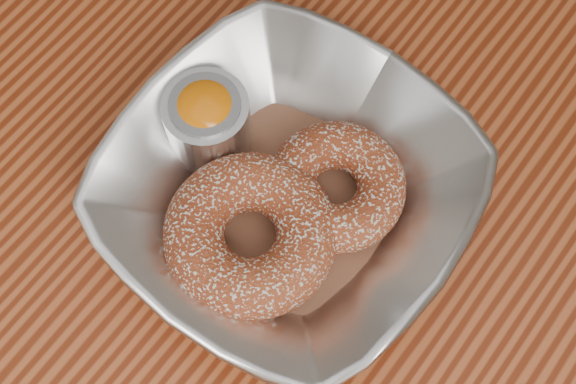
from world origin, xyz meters
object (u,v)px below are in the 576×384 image
Objects in this scene: serving_bowl at (288,193)px; donut_back at (336,186)px; table at (341,358)px; ramekin at (208,120)px; donut_front at (250,234)px.

donut_back is (0.02, 0.02, -0.00)m from serving_bowl.
table is 21.35× the size of ramekin.
table is at bearing -2.81° from donut_front.
donut_front is (-0.08, 0.00, 0.13)m from table.
donut_back is 0.83× the size of donut_front.
serving_bowl is at bearing 87.73° from donut_front.
serving_bowl is 2.51× the size of donut_back.
donut_front is at bearing 177.19° from table.
table is 0.16m from serving_bowl.
ramekin is (-0.09, -0.02, 0.01)m from donut_back.
donut_back is 0.09m from ramekin.
ramekin is (-0.15, 0.05, 0.14)m from table.
serving_bowl is (-0.08, 0.04, 0.13)m from table.
serving_bowl reaches higher than table.
serving_bowl reaches higher than donut_back.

